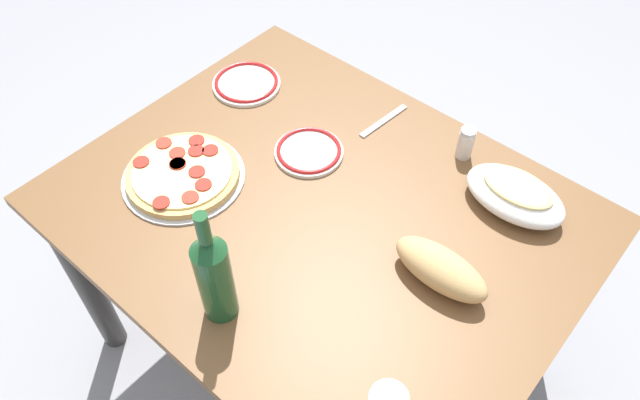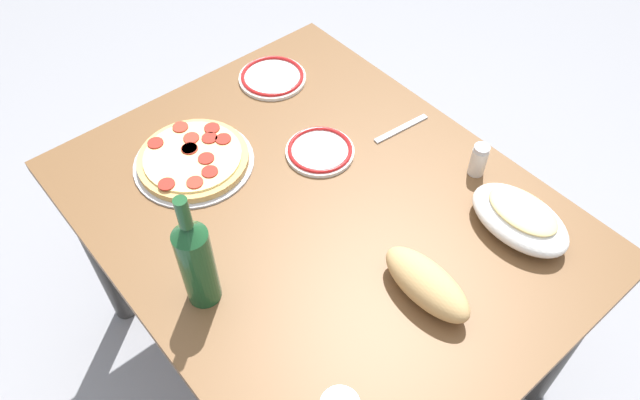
# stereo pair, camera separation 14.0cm
# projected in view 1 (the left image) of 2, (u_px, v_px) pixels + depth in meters

# --- Properties ---
(ground_plane) EXTENTS (8.00, 8.00, 0.00)m
(ground_plane) POSITION_uv_depth(u_px,v_px,m) (320.00, 349.00, 1.96)
(ground_plane) COLOR gray
(ground_plane) RESTS_ON ground
(dining_table) EXTENTS (1.18, 0.93, 0.71)m
(dining_table) POSITION_uv_depth(u_px,v_px,m) (320.00, 239.00, 1.51)
(dining_table) COLOR brown
(dining_table) RESTS_ON ground
(pepperoni_pizza) EXTENTS (0.30, 0.30, 0.03)m
(pepperoni_pizza) POSITION_uv_depth(u_px,v_px,m) (183.00, 174.00, 1.47)
(pepperoni_pizza) COLOR #B7B7BC
(pepperoni_pizza) RESTS_ON dining_table
(baked_pasta_dish) EXTENTS (0.24, 0.15, 0.08)m
(baked_pasta_dish) POSITION_uv_depth(u_px,v_px,m) (516.00, 194.00, 1.40)
(baked_pasta_dish) COLOR white
(baked_pasta_dish) RESTS_ON dining_table
(wine_bottle) EXTENTS (0.07, 0.07, 0.30)m
(wine_bottle) POSITION_uv_depth(u_px,v_px,m) (214.00, 276.00, 1.16)
(wine_bottle) COLOR #194723
(wine_bottle) RESTS_ON dining_table
(side_plate_near) EXTENTS (0.19, 0.19, 0.02)m
(side_plate_near) POSITION_uv_depth(u_px,v_px,m) (246.00, 83.00, 1.70)
(side_plate_near) COLOR white
(side_plate_near) RESTS_ON dining_table
(side_plate_far) EXTENTS (0.17, 0.17, 0.02)m
(side_plate_far) POSITION_uv_depth(u_px,v_px,m) (309.00, 151.00, 1.53)
(side_plate_far) COLOR white
(side_plate_far) RESTS_ON dining_table
(bread_loaf) EXTENTS (0.22, 0.09, 0.08)m
(bread_loaf) POSITION_uv_depth(u_px,v_px,m) (441.00, 269.00, 1.26)
(bread_loaf) COLOR tan
(bread_loaf) RESTS_ON dining_table
(spice_shaker) EXTENTS (0.04, 0.04, 0.09)m
(spice_shaker) POSITION_uv_depth(u_px,v_px,m) (466.00, 143.00, 1.50)
(spice_shaker) COLOR silver
(spice_shaker) RESTS_ON dining_table
(fork_left) EXTENTS (0.03, 0.17, 0.00)m
(fork_left) POSITION_uv_depth(u_px,v_px,m) (384.00, 121.00, 1.61)
(fork_left) COLOR #B7B7BC
(fork_left) RESTS_ON dining_table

